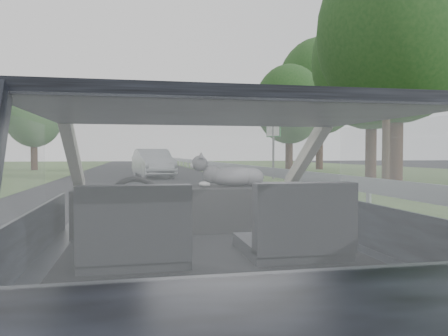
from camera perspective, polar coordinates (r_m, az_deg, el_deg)
name	(u,v)px	position (r m, az deg, el deg)	size (l,w,h in m)	color
subject_car	(209,245)	(2.45, -1.99, -10.00)	(1.80, 4.00, 1.45)	#1E222B
dashboard	(194,208)	(3.04, -3.95, -5.29)	(1.58, 0.45, 0.30)	black
driver_seat	(135,228)	(2.10, -11.58, -7.72)	(0.50, 0.72, 0.42)	black
passenger_seat	(297,223)	(2.25, 9.46, -7.08)	(0.50, 0.72, 0.42)	black
steering_wheel	(135,205)	(2.71, -11.57, -4.70)	(0.36, 0.36, 0.04)	black
cat	(234,175)	(3.05, 1.35, -0.95)	(0.53, 0.17, 0.24)	gray
guardrail	(295,175)	(13.24, 9.27, -0.95)	(0.05, 90.00, 0.32)	#9CA1AA
other_car	(153,163)	(22.88, -9.25, 0.64)	(1.78, 4.50, 1.48)	#B8BCC4
highway_sign	(273,151)	(21.12, 6.46, 2.17)	(0.11, 1.07, 2.68)	#106821
utility_pole	(387,74)	(15.47, 20.49, 11.38)	(0.25, 0.25, 7.62)	#42301F
tree_0	(396,69)	(16.89, 21.57, 11.97)	(5.58, 5.58, 8.45)	#1C411B
tree_1	(372,88)	(23.01, 18.72, 9.84)	(5.88, 5.88, 8.91)	#1C411B
tree_2	(289,120)	(29.53, 8.52, 6.23)	(4.59, 4.59, 6.96)	#1C411B
tree_3	(320,106)	(35.19, 12.39, 7.97)	(6.58, 6.58, 9.97)	#1C411B
tree_6	(34,128)	(35.32, -23.59, 4.84)	(4.16, 4.16, 6.30)	#1C411B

